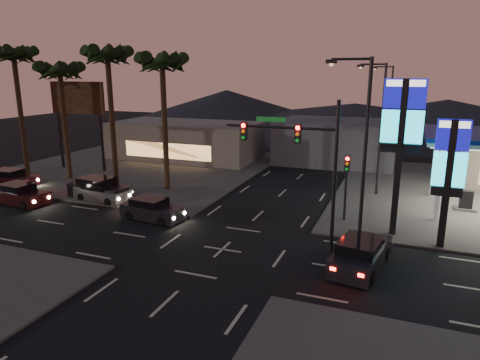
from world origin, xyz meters
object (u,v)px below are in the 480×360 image
at_px(car_lane_a_front, 152,210).
at_px(car_lane_b_mid, 100,189).
at_px(car_lane_a_mid, 20,195).
at_px(suv_station, 361,254).
at_px(pylon_sign_short, 450,164).
at_px(traffic_signal_mast, 302,153).
at_px(pylon_sign_tall, 402,127).
at_px(car_lane_b_rear, 11,179).
at_px(car_lane_b_front, 102,192).

xyz_separation_m(car_lane_a_front, car_lane_b_mid, (-6.26, 2.60, 0.11)).
relative_size(car_lane_a_mid, suv_station, 0.96).
relative_size(car_lane_a_front, car_lane_b_mid, 0.86).
bearing_deg(pylon_sign_short, traffic_signal_mast, -160.87).
xyz_separation_m(car_lane_a_front, car_lane_a_mid, (-10.85, -0.55, 0.04)).
xyz_separation_m(pylon_sign_tall, car_lane_b_rear, (-30.32, 0.23, -5.72)).
bearing_deg(pylon_sign_tall, car_lane_b_front, -178.91).
relative_size(pylon_sign_short, car_lane_b_front, 1.56).
bearing_deg(car_lane_b_rear, traffic_signal_mast, -8.31).
bearing_deg(pylon_sign_short, car_lane_b_front, 178.48).
relative_size(traffic_signal_mast, car_lane_b_mid, 1.55).
bearing_deg(car_lane_a_front, car_lane_a_mid, -177.08).
relative_size(car_lane_b_front, car_lane_b_mid, 0.87).
bearing_deg(car_lane_b_front, pylon_sign_tall, 1.09).
bearing_deg(car_lane_b_rear, car_lane_a_front, -10.23).
xyz_separation_m(pylon_sign_tall, car_lane_b_front, (-20.49, -0.39, -5.74)).
bearing_deg(car_lane_b_mid, pylon_sign_tall, -0.04).
height_order(car_lane_a_mid, car_lane_b_rear, car_lane_a_mid).
relative_size(traffic_signal_mast, car_lane_b_front, 1.79).
bearing_deg(car_lane_b_mid, suv_station, -14.75).
bearing_deg(car_lane_b_rear, suv_station, -10.53).
xyz_separation_m(car_lane_a_front, suv_station, (13.43, -2.58, 0.07)).
xyz_separation_m(pylon_sign_tall, car_lane_a_mid, (-25.59, -3.14, -5.70)).
distance_m(pylon_sign_short, car_lane_b_rear, 33.09).
xyz_separation_m(traffic_signal_mast, car_lane_b_rear, (-25.58, 3.74, -4.55)).
relative_size(traffic_signal_mast, car_lane_a_front, 1.81).
bearing_deg(car_lane_a_front, pylon_sign_tall, 9.95).
bearing_deg(traffic_signal_mast, car_lane_b_mid, 167.75).
height_order(car_lane_b_rear, suv_station, suv_station).
bearing_deg(car_lane_a_mid, pylon_sign_short, 4.36).
distance_m(pylon_sign_tall, pylon_sign_short, 3.20).
bearing_deg(traffic_signal_mast, car_lane_a_front, 174.71).
relative_size(car_lane_a_front, car_lane_a_mid, 0.94).
relative_size(pylon_sign_tall, traffic_signal_mast, 1.12).
relative_size(car_lane_b_rear, suv_station, 0.94).
bearing_deg(traffic_signal_mast, pylon_sign_tall, 36.52).
bearing_deg(car_lane_a_mid, car_lane_a_front, 2.92).
bearing_deg(suv_station, pylon_sign_tall, 75.80).
relative_size(car_lane_b_mid, suv_station, 1.05).
xyz_separation_m(car_lane_a_mid, car_lane_b_rear, (-4.73, 3.37, -0.01)).
bearing_deg(car_lane_b_front, car_lane_b_mid, 141.18).
height_order(car_lane_a_mid, suv_station, suv_station).
distance_m(car_lane_a_mid, suv_station, 24.36).
relative_size(car_lane_b_front, suv_station, 0.92).
bearing_deg(car_lane_b_rear, car_lane_b_mid, -1.30).
relative_size(traffic_signal_mast, car_lane_a_mid, 1.70).
relative_size(car_lane_a_front, car_lane_b_front, 0.99).
bearing_deg(car_lane_b_front, car_lane_a_mid, -151.66).
bearing_deg(car_lane_b_rear, pylon_sign_short, -2.14).
distance_m(car_lane_b_front, car_lane_b_mid, 0.65).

